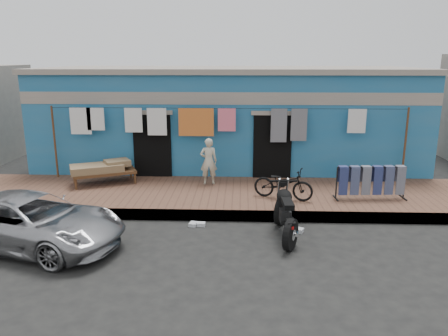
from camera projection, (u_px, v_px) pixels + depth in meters
ground at (220, 249)px, 8.64m from camera, size 80.00×80.00×0.00m
sidewalk at (226, 196)px, 11.51m from camera, size 28.00×3.00×0.25m
curb at (223, 216)px, 10.11m from camera, size 28.00×0.10×0.25m
building at (230, 117)px, 14.99m from camera, size 12.20×5.20×3.36m
clothesline at (205, 125)px, 12.33m from camera, size 10.06×0.06×2.10m
car at (31, 221)px, 8.65m from camera, size 4.18×2.72×1.09m
seated_person at (209, 161)px, 12.04m from camera, size 0.49×0.35×1.30m
bicycle at (283, 180)px, 10.80m from camera, size 1.58×1.01×0.96m
motorcycle at (286, 212)px, 9.12m from camera, size 0.76×1.76×1.10m
charpoy at (104, 173)px, 12.18m from camera, size 2.41×2.17×0.60m
jeans_rack at (371, 182)px, 10.83m from camera, size 1.85×0.60×0.86m
litter_a at (201, 224)px, 9.81m from camera, size 0.19×0.15×0.08m
litter_b at (300, 230)px, 9.45m from camera, size 0.19×0.21×0.09m
litter_c at (193, 224)px, 9.81m from camera, size 0.21×0.24×0.08m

